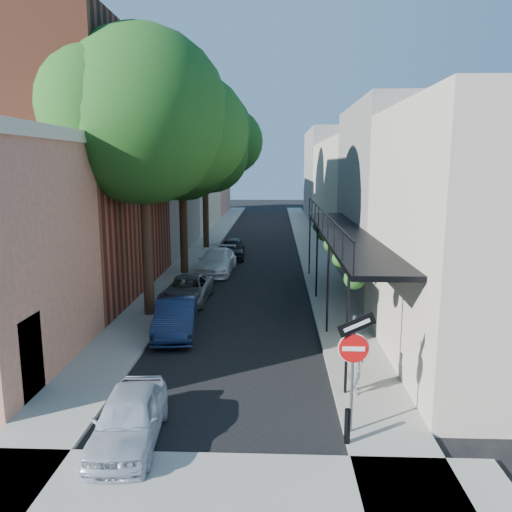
# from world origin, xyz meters

# --- Properties ---
(ground) EXTENTS (160.00, 160.00, 0.00)m
(ground) POSITION_xyz_m (0.00, 0.00, 0.00)
(ground) COLOR black
(ground) RESTS_ON ground
(road_surface) EXTENTS (6.00, 64.00, 0.01)m
(road_surface) POSITION_xyz_m (0.00, 30.00, 0.01)
(road_surface) COLOR black
(road_surface) RESTS_ON ground
(sidewalk_left) EXTENTS (2.00, 64.00, 0.12)m
(sidewalk_left) POSITION_xyz_m (-4.00, 30.00, 0.06)
(sidewalk_left) COLOR gray
(sidewalk_left) RESTS_ON ground
(sidewalk_right) EXTENTS (2.00, 64.00, 0.12)m
(sidewalk_right) POSITION_xyz_m (4.00, 30.00, 0.06)
(sidewalk_right) COLOR gray
(sidewalk_right) RESTS_ON ground
(sidewalk_cross) EXTENTS (12.00, 2.00, 0.12)m
(sidewalk_cross) POSITION_xyz_m (0.00, -1.00, 0.06)
(sidewalk_cross) COLOR gray
(sidewalk_cross) RESTS_ON ground
(buildings_left) EXTENTS (10.10, 59.10, 12.00)m
(buildings_left) POSITION_xyz_m (-9.30, 28.76, 4.94)
(buildings_left) COLOR tan
(buildings_left) RESTS_ON ground
(buildings_right) EXTENTS (9.80, 55.00, 10.00)m
(buildings_right) POSITION_xyz_m (8.99, 29.49, 4.42)
(buildings_right) COLOR beige
(buildings_right) RESTS_ON ground
(sign_post) EXTENTS (0.89, 0.17, 2.99)m
(sign_post) POSITION_xyz_m (3.16, 0.97, 2.04)
(sign_post) COLOR #595B60
(sign_post) RESTS_ON ground
(bollard) EXTENTS (0.14, 0.14, 0.80)m
(bollard) POSITION_xyz_m (3.00, 0.50, 0.52)
(bollard) COLOR black
(bollard) RESTS_ON sidewalk_right
(oak_near) EXTENTS (7.48, 6.80, 11.42)m
(oak_near) POSITION_xyz_m (-3.37, 10.26, 7.88)
(oak_near) COLOR #331E14
(oak_near) RESTS_ON ground
(oak_mid) EXTENTS (6.60, 6.00, 10.20)m
(oak_mid) POSITION_xyz_m (-3.42, 18.23, 7.06)
(oak_mid) COLOR #331E14
(oak_mid) RESTS_ON ground
(oak_far) EXTENTS (7.70, 7.00, 11.90)m
(oak_far) POSITION_xyz_m (-3.35, 27.27, 8.26)
(oak_far) COLOR #331E14
(oak_far) RESTS_ON ground
(parked_car_a) EXTENTS (1.67, 3.61, 1.20)m
(parked_car_a) POSITION_xyz_m (-1.87, 0.52, 0.60)
(parked_car_a) COLOR silver
(parked_car_a) RESTS_ON ground
(parked_car_b) EXTENTS (1.85, 4.18, 1.33)m
(parked_car_b) POSITION_xyz_m (-2.26, 7.83, 0.67)
(parked_car_b) COLOR #131D3B
(parked_car_b) RESTS_ON ground
(parked_car_c) EXTENTS (2.04, 4.23, 1.16)m
(parked_car_c) POSITION_xyz_m (-2.60, 12.24, 0.58)
(parked_car_c) COLOR slate
(parked_car_c) RESTS_ON ground
(parked_car_d) EXTENTS (2.17, 4.82, 1.37)m
(parked_car_d) POSITION_xyz_m (-2.01, 18.48, 0.69)
(parked_car_d) COLOR white
(parked_car_d) RESTS_ON ground
(parked_car_e) EXTENTS (1.78, 4.05, 1.36)m
(parked_car_e) POSITION_xyz_m (-1.50, 23.13, 0.68)
(parked_car_e) COLOR black
(parked_car_e) RESTS_ON ground
(pedestrian) EXTENTS (0.43, 0.61, 1.59)m
(pedestrian) POSITION_xyz_m (3.57, 3.01, 0.92)
(pedestrian) COLOR gray
(pedestrian) RESTS_ON sidewalk_right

